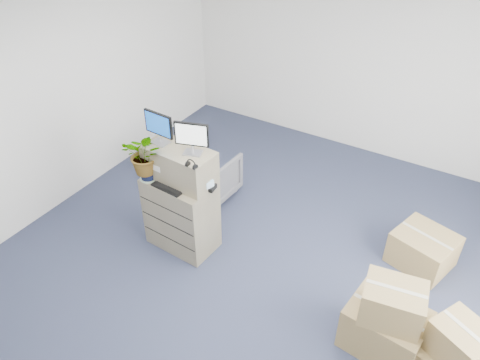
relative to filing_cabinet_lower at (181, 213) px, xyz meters
The scene contains 16 objects.
ground 1.15m from the filing_cabinet_lower, ahead, with size 7.00×7.00×0.00m, color #22283E.
wall_back 3.61m from the filing_cabinet_lower, 72.75° to the left, with size 6.00×0.02×2.80m, color silver.
filing_cabinet_lower is the anchor object (origin of this frame).
filing_cabinet_upper 0.68m from the filing_cabinet_lower, 86.74° to the left, with size 0.82×0.41×0.41m, color gray.
monitor_left 1.13m from the filing_cabinet_lower, 168.27° to the left, with size 0.38×0.16×0.38m.
monitor_right 1.11m from the filing_cabinet_lower, 18.38° to the left, with size 0.37×0.20×0.37m.
headphones 0.99m from the filing_cabinet_lower, 25.57° to the right, with size 0.12×0.12×0.01m, color black.
keyboard 0.51m from the filing_cabinet_lower, 95.65° to the right, with size 0.40×0.17×0.02m, color black.
mouse 0.60m from the filing_cabinet_lower, 16.10° to the right, with size 0.09×0.06×0.03m, color silver.
water_bottle 0.58m from the filing_cabinet_lower, 22.02° to the left, with size 0.06×0.06×0.21m, color #96989E.
phone_dock 0.52m from the filing_cabinet_lower, 135.51° to the left, with size 0.06×0.05×0.13m.
external_drive 0.62m from the filing_cabinet_lower, ahead, with size 0.17×0.13×0.05m, color black.
tissue_box 0.66m from the filing_cabinet_lower, 10.67° to the left, with size 0.21×0.11×0.08m, color #3F9AD7.
potted_plant 0.83m from the filing_cabinet_lower, 157.84° to the right, with size 0.55×0.58×0.48m.
office_chair 1.05m from the filing_cabinet_lower, 106.57° to the left, with size 0.70×0.66×0.72m, color slate.
cardboard_boxes 2.77m from the filing_cabinet_lower, ahead, with size 1.33×2.09×0.88m.
Camera 1 is at (1.81, -3.17, 4.08)m, focal length 35.00 mm.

